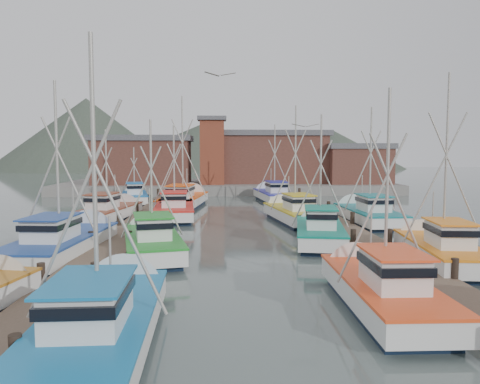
{
  "coord_description": "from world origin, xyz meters",
  "views": [
    {
      "loc": [
        -1.33,
        -26.64,
        5.4
      ],
      "look_at": [
        0.21,
        5.33,
        2.6
      ],
      "focal_mm": 35.0,
      "sensor_mm": 36.0,
      "label": 1
    }
  ],
  "objects_px": {
    "boat_1": "(378,288)",
    "boat_8": "(175,209)",
    "lookout_tower": "(212,150)",
    "boat_12": "(185,200)",
    "boat_0": "(104,320)",
    "boat_4": "(151,241)"
  },
  "relations": [
    {
      "from": "boat_0",
      "to": "boat_8",
      "type": "xyz_separation_m",
      "value": [
        -0.31,
        25.18,
        -0.0
      ]
    },
    {
      "from": "lookout_tower",
      "to": "boat_12",
      "type": "relative_size",
      "value": 0.73
    },
    {
      "from": "boat_0",
      "to": "boat_12",
      "type": "height_order",
      "value": "boat_12"
    },
    {
      "from": "boat_0",
      "to": "boat_12",
      "type": "bearing_deg",
      "value": 88.87
    },
    {
      "from": "lookout_tower",
      "to": "boat_0",
      "type": "bearing_deg",
      "value": -93.09
    },
    {
      "from": "lookout_tower",
      "to": "boat_4",
      "type": "xyz_separation_m",
      "value": [
        -2.82,
        -35.15,
        -4.87
      ]
    },
    {
      "from": "boat_1",
      "to": "boat_0",
      "type": "bearing_deg",
      "value": -162.32
    },
    {
      "from": "boat_4",
      "to": "boat_12",
      "type": "relative_size",
      "value": 0.77
    },
    {
      "from": "boat_4",
      "to": "boat_8",
      "type": "relative_size",
      "value": 0.92
    },
    {
      "from": "boat_1",
      "to": "boat_8",
      "type": "distance_m",
      "value": 24.23
    },
    {
      "from": "boat_12",
      "to": "boat_8",
      "type": "bearing_deg",
      "value": -84.68
    },
    {
      "from": "boat_1",
      "to": "boat_8",
      "type": "xyz_separation_m",
      "value": [
        -9.05,
        22.47,
        0.0
      ]
    },
    {
      "from": "boat_0",
      "to": "boat_1",
      "type": "distance_m",
      "value": 9.15
    },
    {
      "from": "boat_12",
      "to": "lookout_tower",
      "type": "bearing_deg",
      "value": 87.37
    },
    {
      "from": "boat_0",
      "to": "boat_4",
      "type": "distance_m",
      "value": 11.58
    },
    {
      "from": "lookout_tower",
      "to": "boat_8",
      "type": "height_order",
      "value": "lookout_tower"
    },
    {
      "from": "lookout_tower",
      "to": "boat_12",
      "type": "xyz_separation_m",
      "value": [
        -2.53,
        -14.06,
        -4.86
      ]
    },
    {
      "from": "boat_0",
      "to": "boat_4",
      "type": "height_order",
      "value": "boat_0"
    },
    {
      "from": "boat_4",
      "to": "boat_12",
      "type": "xyz_separation_m",
      "value": [
        0.29,
        21.09,
        0.01
      ]
    },
    {
      "from": "lookout_tower",
      "to": "boat_4",
      "type": "relative_size",
      "value": 0.95
    },
    {
      "from": "boat_4",
      "to": "boat_12",
      "type": "distance_m",
      "value": 21.09
    },
    {
      "from": "boat_12",
      "to": "boat_0",
      "type": "bearing_deg",
      "value": -82.4
    }
  ]
}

